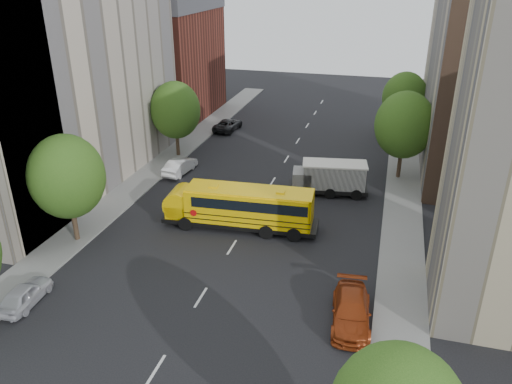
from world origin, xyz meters
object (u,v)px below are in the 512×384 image
at_px(street_tree_2, 175,110).
at_px(school_bus, 239,205).
at_px(parked_car_1, 180,166).
at_px(parked_car_3, 351,311).
at_px(safari_truck, 329,177).
at_px(street_tree_1, 67,177).
at_px(parked_car_0, 25,294).
at_px(parked_car_2, 228,125).
at_px(street_tree_5, 405,97).
at_px(parked_car_5, 385,125).
at_px(street_tree_4, 404,125).

bearing_deg(street_tree_2, school_bus, -50.83).
xyz_separation_m(school_bus, parked_car_1, (-8.55, 8.73, -1.10)).
bearing_deg(parked_car_3, safari_truck, 96.79).
bearing_deg(school_bus, parked_car_3, -47.59).
distance_m(street_tree_1, street_tree_2, 18.00).
distance_m(parked_car_0, parked_car_2, 34.89).
bearing_deg(street_tree_1, safari_truck, 38.17).
distance_m(street_tree_5, parked_car_5, 5.08).
bearing_deg(school_bus, parked_car_0, -130.86).
bearing_deg(parked_car_2, school_bus, 115.04).
distance_m(street_tree_2, street_tree_5, 25.06).
relative_size(street_tree_4, parked_car_3, 1.58).
bearing_deg(parked_car_0, school_bus, -130.75).
bearing_deg(parked_car_1, street_tree_1, 87.15).
xyz_separation_m(street_tree_1, parked_car_1, (2.07, 13.69, -4.23)).
xyz_separation_m(parked_car_2, parked_car_3, (17.60, -31.49, 0.06)).
height_order(parked_car_0, parked_car_5, parked_car_5).
height_order(school_bus, safari_truck, school_bus).
relative_size(school_bus, parked_car_0, 3.06).
relative_size(street_tree_1, street_tree_2, 1.03).
relative_size(street_tree_1, parked_car_2, 1.62).
height_order(street_tree_2, street_tree_5, street_tree_2).
xyz_separation_m(street_tree_1, parked_car_5, (20.17, 32.51, -4.27)).
bearing_deg(street_tree_2, parked_car_0, -86.82).
bearing_deg(street_tree_4, safari_truck, -137.74).
relative_size(school_bus, parked_car_2, 2.41).
distance_m(safari_truck, parked_car_1, 14.21).
distance_m(street_tree_5, parked_car_3, 34.15).
distance_m(street_tree_4, parked_car_5, 15.27).
height_order(street_tree_4, parked_car_5, street_tree_4).
distance_m(safari_truck, parked_car_2, 20.48).
relative_size(street_tree_5, parked_car_0, 1.96).
relative_size(street_tree_1, safari_truck, 1.13).
relative_size(street_tree_4, parked_car_5, 1.95).
relative_size(parked_car_1, parked_car_5, 1.05).
distance_m(street_tree_4, parked_car_0, 32.87).
bearing_deg(parked_car_3, street_tree_1, 163.66).
xyz_separation_m(street_tree_1, parked_car_2, (2.20, 27.65, -4.27)).
bearing_deg(parked_car_2, parked_car_5, -160.19).
xyz_separation_m(street_tree_4, street_tree_5, (-0.00, 12.00, -0.37)).
distance_m(street_tree_2, parked_car_0, 25.62).
bearing_deg(street_tree_2, street_tree_4, 0.00).
relative_size(parked_car_2, parked_car_3, 0.95).
height_order(street_tree_1, street_tree_5, street_tree_1).
distance_m(street_tree_1, school_bus, 12.14).
height_order(street_tree_1, parked_car_2, street_tree_1).
height_order(street_tree_5, parked_car_3, street_tree_5).
xyz_separation_m(street_tree_2, school_bus, (10.62, -13.04, -3.00)).
bearing_deg(parked_car_5, street_tree_1, -119.10).
relative_size(school_bus, parked_car_5, 2.82).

